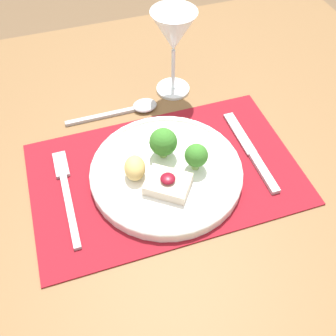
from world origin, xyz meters
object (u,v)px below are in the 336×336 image
object	(u,v)px
dinner_plate	(168,169)
spoon	(134,108)
wine_glass_near	(174,35)
knife	(253,156)
fork	(66,189)

from	to	relation	value
dinner_plate	spoon	world-z (taller)	dinner_plate
wine_glass_near	spoon	bearing A→B (deg)	-158.82
knife	wine_glass_near	xyz separation A→B (m)	(-0.08, 0.24, 0.13)
fork	knife	distance (m)	0.35
dinner_plate	fork	size ratio (longest dim) A/B	1.30
dinner_plate	knife	distance (m)	0.17
dinner_plate	fork	bearing A→B (deg)	172.93
dinner_plate	spoon	size ratio (longest dim) A/B	1.42
fork	spoon	world-z (taller)	spoon
dinner_plate	knife	xyz separation A→B (m)	(0.17, -0.01, -0.01)
knife	spoon	size ratio (longest dim) A/B	1.09
knife	spoon	bearing A→B (deg)	130.76
dinner_plate	wine_glass_near	distance (m)	0.27
knife	fork	bearing A→B (deg)	173.54
spoon	wine_glass_near	xyz separation A→B (m)	(0.10, 0.04, 0.13)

